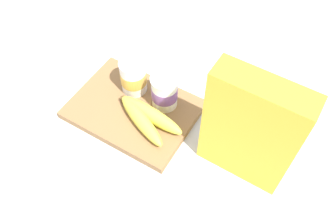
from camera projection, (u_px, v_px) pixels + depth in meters
The scene contains 7 objects.
ground_plane at pixel (134, 112), 0.90m from camera, with size 2.40×2.40×0.00m, color silver.
cutting_board at pixel (133, 109), 0.89m from camera, with size 0.31×0.23×0.02m, color olive.
cereal_box at pixel (251, 130), 0.70m from camera, with size 0.19×0.06×0.28m, color yellow.
yogurt_cup_front at pixel (133, 76), 0.88m from camera, with size 0.07×0.07×0.10m.
yogurt_cup_back at pixel (165, 91), 0.85m from camera, with size 0.07×0.07×0.10m.
banana_bunch at pixel (146, 117), 0.84m from camera, with size 0.19×0.10×0.04m.
spoon at pixel (79, 55), 1.02m from camera, with size 0.07×0.13×0.01m.
Camera 1 is at (0.35, -0.41, 0.73)m, focal length 37.08 mm.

